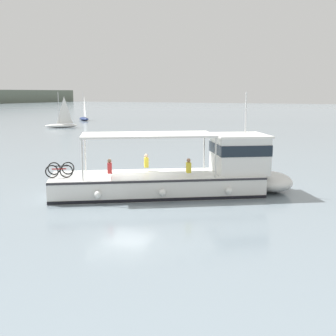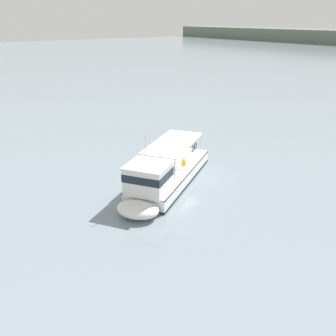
{
  "view_description": "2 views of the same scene",
  "coord_description": "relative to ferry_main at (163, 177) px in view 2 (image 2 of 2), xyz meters",
  "views": [
    {
      "loc": [
        -19.85,
        -11.8,
        5.28
      ],
      "look_at": [
        0.82,
        -1.95,
        1.4
      ],
      "focal_mm": 47.72,
      "sensor_mm": 36.0,
      "label": 1
    },
    {
      "loc": [
        22.71,
        -17.73,
        12.41
      ],
      "look_at": [
        0.82,
        -1.95,
        1.4
      ],
      "focal_mm": 39.51,
      "sensor_mm": 36.0,
      "label": 2
    }
  ],
  "objects": [
    {
      "name": "ground_plane",
      "position": [
        -1.37,
        2.8,
        -1.02
      ],
      "size": [
        400.0,
        400.0,
        0.0
      ],
      "primitive_type": "plane",
      "color": "gray"
    },
    {
      "name": "ferry_main",
      "position": [
        0.0,
        0.0,
        0.0
      ],
      "size": [
        9.52,
        12.34,
        5.32
      ],
      "color": "white",
      "rests_on": "ground"
    }
  ]
}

